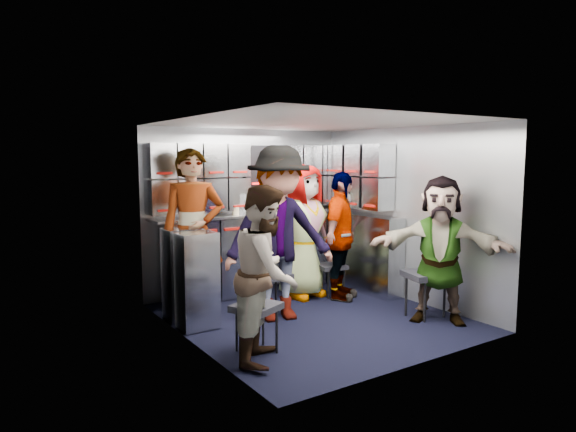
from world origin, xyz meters
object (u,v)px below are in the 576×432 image
jump_seat_mid_left (271,277)px  attendant_arc_b (279,234)px  attendant_arc_e (440,249)px  jump_seat_near_right (426,277)px  attendant_standing (193,233)px  attendant_arc_d (341,236)px  jump_seat_center (296,263)px  attendant_arc_a (267,273)px  attendant_arc_c (304,231)px  jump_seat_near_left (256,310)px  jump_seat_mid_right (331,268)px

jump_seat_mid_left → attendant_arc_b: 0.54m
jump_seat_mid_left → attendant_arc_e: (1.38, -1.18, 0.36)m
jump_seat_near_right → attendant_standing: 2.58m
attendant_arc_b → attendant_arc_d: size_ratio=1.19×
attendant_arc_b → jump_seat_center: bearing=58.5°
attendant_arc_e → jump_seat_mid_left: bearing=-170.1°
attendant_arc_a → attendant_arc_c: size_ratio=0.92×
jump_seat_near_left → attendant_arc_e: attendant_arc_e is taller
attendant_arc_e → attendant_arc_a: bearing=-132.8°
attendant_arc_c → jump_seat_mid_left: bearing=-160.4°
jump_seat_mid_left → attendant_standing: size_ratio=0.26×
attendant_arc_b → attendant_arc_d: attendant_arc_b is taller
jump_seat_near_left → attendant_arc_e: size_ratio=0.32×
jump_seat_mid_right → attendant_arc_a: 2.21m
jump_seat_mid_left → attendant_arc_c: attendant_arc_c is taller
jump_seat_near_right → attendant_arc_d: (-0.33, 1.07, 0.34)m
attendant_arc_a → attendant_arc_e: (2.06, -0.12, 0.02)m
attendant_arc_a → jump_seat_near_right: bearing=-46.6°
jump_seat_near_right → attendant_arc_b: (-1.38, 0.82, 0.49)m
jump_seat_near_left → attendant_arc_d: (1.73, 0.95, 0.39)m
jump_seat_center → jump_seat_mid_right: 0.46m
jump_seat_mid_right → jump_seat_near_right: jump_seat_near_right is taller
attendant_arc_b → jump_seat_near_left: bearing=-122.2°
jump_seat_mid_left → attendant_arc_b: size_ratio=0.25×
jump_seat_near_right → attendant_arc_b: attendant_arc_b is taller
attendant_arc_a → jump_seat_mid_right: bearing=-11.2°
attendant_arc_a → attendant_arc_e: bearing=-51.6°
jump_seat_mid_right → jump_seat_center: bearing=133.0°
attendant_arc_e → attendant_arc_c: bearing=162.5°
jump_seat_center → attendant_arc_b: 1.20m
jump_seat_mid_left → jump_seat_center: bearing=38.8°
jump_seat_center → attendant_arc_d: (0.31, -0.52, 0.40)m
jump_seat_center → jump_seat_mid_right: size_ratio=1.09×
jump_seat_mid_left → attendant_arc_b: attendant_arc_b is taller
attendant_arc_a → attendant_arc_e: 2.06m
jump_seat_mid_left → attendant_arc_d: bearing=4.0°
jump_seat_near_right → jump_seat_near_left: bearing=176.7°
attendant_standing → jump_seat_near_left: bearing=-69.7°
jump_seat_near_right → attendant_arc_b: size_ratio=0.27×
jump_seat_near_right → attendant_arc_a: attendant_arc_a is taller
jump_seat_center → jump_seat_mid_left: bearing=-141.2°
jump_seat_near_left → attendant_arc_d: size_ratio=0.31×
attendant_arc_b → jump_seat_mid_right: bearing=34.6°
attendant_arc_b → jump_seat_near_right: bearing=-18.5°
jump_seat_center → attendant_arc_b: attendant_arc_b is taller
jump_seat_near_right → jump_seat_mid_left: bearing=144.1°
attendant_arc_d → attendant_arc_c: bearing=96.6°
jump_seat_near_right → attendant_arc_e: 0.38m
attendant_arc_a → attendant_arc_d: size_ratio=0.97×
attendant_arc_a → attendant_arc_d: 2.07m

